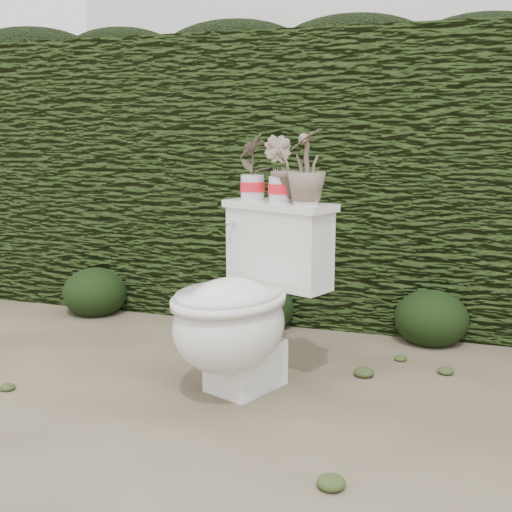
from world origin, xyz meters
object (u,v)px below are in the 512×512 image
(potted_plant_center, at_px, (281,171))
(potted_plant_right, at_px, (306,168))
(toilet, at_px, (242,308))
(potted_plant_left, at_px, (252,169))

(potted_plant_center, xyz_separation_m, potted_plant_right, (0.12, -0.05, 0.01))
(toilet, bearing_deg, potted_plant_right, 59.54)
(toilet, xyz_separation_m, potted_plant_right, (0.22, 0.17, 0.57))
(potted_plant_left, relative_size, potted_plant_center, 1.02)
(potted_plant_left, height_order, potted_plant_right, potted_plant_right)
(toilet, relative_size, potted_plant_left, 2.93)
(toilet, bearing_deg, potted_plant_center, 87.89)
(potted_plant_left, xyz_separation_m, potted_plant_right, (0.27, -0.11, 0.01))
(toilet, bearing_deg, potted_plant_left, 122.25)
(potted_plant_left, xyz_separation_m, potted_plant_center, (0.15, -0.06, -0.00))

